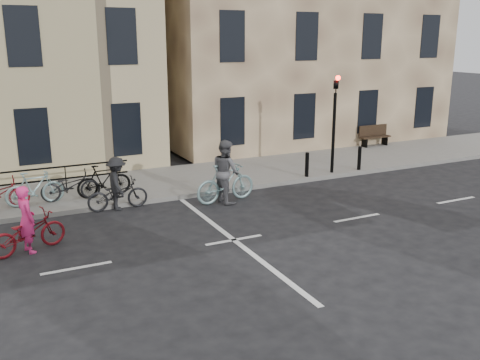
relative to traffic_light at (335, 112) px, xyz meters
name	(u,v)px	position (x,y,z in m)	size (l,w,h in m)	color
ground	(234,240)	(-6.20, -4.34, -2.45)	(120.00, 120.00, 0.00)	black
sidewalk	(45,197)	(-10.20, 1.66, -2.38)	(46.00, 4.00, 0.15)	slate
building_east	(283,16)	(2.80, 8.66, 3.70)	(14.00, 10.00, 12.00)	#876B51
traffic_light	(335,112)	(0.00, 0.00, 0.00)	(0.18, 0.30, 3.90)	black
bollard_east	(307,165)	(-1.20, -0.09, -1.85)	(0.14, 0.14, 0.90)	black
bollard_west	(359,158)	(1.20, -0.09, -1.85)	(0.14, 0.14, 0.90)	black
bench	(374,135)	(4.80, 3.39, -1.78)	(1.60, 0.41, 0.97)	black
parked_bikes	(15,191)	(-11.12, 0.70, -1.81)	(7.25, 1.23, 1.05)	black
cyclist_pink	(27,229)	(-11.07, -2.81, -1.87)	(2.01, 1.25, 1.69)	maroon
cyclist_grey	(226,177)	(-4.98, -1.18, -1.64)	(2.14, 1.06, 2.02)	#7CA1A3
cyclist_dark	(117,189)	(-8.29, -0.44, -1.81)	(1.85, 1.06, 1.64)	black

